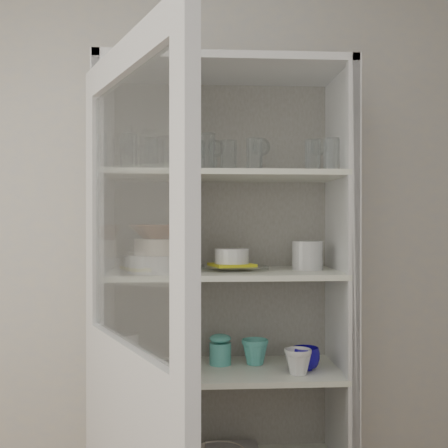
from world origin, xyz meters
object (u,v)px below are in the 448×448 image
(goblet_0, at_px, (132,156))
(mug_blue, at_px, (305,359))
(teal_jar, at_px, (220,351))
(white_canister, at_px, (125,350))
(pantry_cabinet, at_px, (223,345))
(plate_stack_back, at_px, (150,263))
(cream_bowl, at_px, (160,247))
(goblet_2, at_px, (261,155))
(goblet_3, at_px, (319,155))
(terracotta_bowl, at_px, (160,232))
(plate_stack_front, at_px, (160,264))
(goblet_1, at_px, (216,156))
(cupboard_door, at_px, (130,422))
(measuring_cups, at_px, (167,368))
(glass_platter, at_px, (232,268))
(grey_bowl_stack, at_px, (307,255))
(mug_white, at_px, (298,362))
(mug_teal, at_px, (255,352))
(yellow_trivet, at_px, (232,265))
(white_ramekin, at_px, (232,256))

(goblet_0, height_order, mug_blue, goblet_0)
(teal_jar, height_order, white_canister, white_canister)
(goblet_0, height_order, white_canister, goblet_0)
(teal_jar, bearing_deg, pantry_cabinet, 40.34)
(plate_stack_back, relative_size, cream_bowl, 1.12)
(goblet_0, height_order, teal_jar, goblet_0)
(goblet_2, xyz_separation_m, goblet_3, (0.24, -0.03, -0.00))
(teal_jar, bearing_deg, terracotta_bowl, -154.91)
(goblet_0, xyz_separation_m, plate_stack_front, (0.13, -0.15, -0.44))
(goblet_3, bearing_deg, goblet_0, 178.65)
(pantry_cabinet, height_order, goblet_1, pantry_cabinet)
(cupboard_door, xyz_separation_m, goblet_3, (0.73, 0.70, 0.87))
(plate_stack_back, height_order, measuring_cups, plate_stack_back)
(glass_platter, bearing_deg, grey_bowl_stack, 0.97)
(plate_stack_back, relative_size, glass_platter, 0.74)
(goblet_2, height_order, plate_stack_front, goblet_2)
(mug_white, bearing_deg, mug_teal, 109.67)
(grey_bowl_stack, bearing_deg, goblet_1, 165.84)
(goblet_2, height_order, yellow_trivet, goblet_2)
(goblet_0, relative_size, mug_blue, 1.34)
(plate_stack_front, relative_size, white_ramekin, 1.82)
(goblet_2, xyz_separation_m, measuring_cups, (-0.40, -0.18, -0.87))
(goblet_0, distance_m, glass_platter, 0.63)
(teal_jar, bearing_deg, goblet_1, 106.17)
(cream_bowl, distance_m, terracotta_bowl, 0.06)
(plate_stack_back, bearing_deg, measuring_cups, -64.26)
(pantry_cabinet, distance_m, goblet_0, 0.89)
(cupboard_door, xyz_separation_m, goblet_0, (-0.07, 0.72, 0.87))
(cupboard_door, xyz_separation_m, yellow_trivet, (0.35, 0.64, 0.41))
(goblet_1, xyz_separation_m, plate_stack_back, (-0.28, -0.02, -0.45))
(pantry_cabinet, relative_size, glass_platter, 6.85)
(cupboard_door, bearing_deg, goblet_0, 161.51)
(cream_bowl, height_order, terracotta_bowl, terracotta_bowl)
(grey_bowl_stack, xyz_separation_m, measuring_cups, (-0.58, -0.09, -0.44))
(goblet_2, distance_m, teal_jar, 0.85)
(glass_platter, bearing_deg, yellow_trivet, 0.00)
(plate_stack_front, bearing_deg, white_canister, 143.34)
(goblet_3, xyz_separation_m, teal_jar, (-0.42, -0.01, -0.83))
(terracotta_bowl, bearing_deg, plate_stack_front, 0.00)
(terracotta_bowl, distance_m, white_ramekin, 0.32)
(white_canister, bearing_deg, cream_bowl, -36.66)
(plate_stack_back, bearing_deg, goblet_1, 3.41)
(plate_stack_front, height_order, glass_platter, plate_stack_front)
(cream_bowl, distance_m, mug_white, 0.71)
(plate_stack_back, height_order, yellow_trivet, plate_stack_back)
(glass_platter, bearing_deg, plate_stack_front, -166.68)
(cream_bowl, relative_size, teal_jar, 1.84)
(grey_bowl_stack, height_order, measuring_cups, grey_bowl_stack)
(terracotta_bowl, bearing_deg, goblet_3, 11.00)
(mug_teal, xyz_separation_m, white_canister, (-0.54, 0.00, 0.02))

